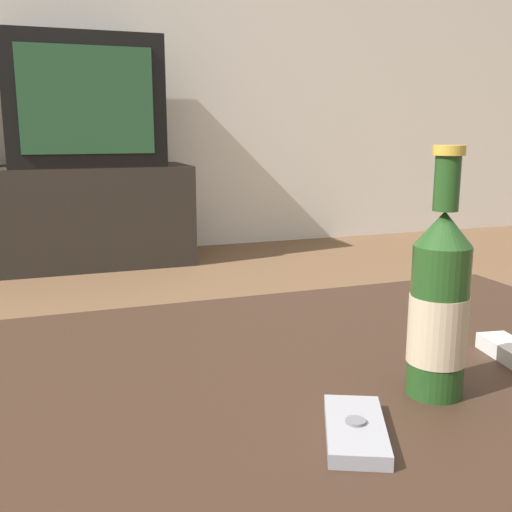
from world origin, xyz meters
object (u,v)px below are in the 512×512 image
at_px(beer_bottle, 439,306).
at_px(cell_phone, 355,430).
at_px(tv_stand, 90,215).
at_px(television, 84,102).

height_order(beer_bottle, cell_phone, beer_bottle).
bearing_deg(beer_bottle, tv_stand, 93.38).
height_order(tv_stand, television, television).
xyz_separation_m(beer_bottle, cell_phone, (-0.13, -0.06, -0.09)).
distance_m(tv_stand, television, 0.58).
height_order(tv_stand, beer_bottle, beer_bottle).
bearing_deg(tv_stand, television, -90.00).
bearing_deg(cell_phone, tv_stand, 115.02).
relative_size(television, cell_phone, 5.85).
xyz_separation_m(tv_stand, cell_phone, (0.04, -2.81, 0.17)).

